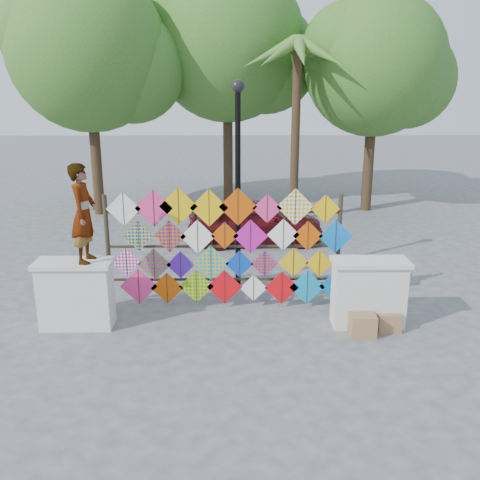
# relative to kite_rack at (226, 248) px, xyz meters

# --- Properties ---
(ground) EXTENTS (80.00, 80.00, 0.00)m
(ground) POSITION_rel_kite_rack_xyz_m (-0.06, -0.73, -1.23)
(ground) COLOR gray
(ground) RESTS_ON ground
(parapet_left) EXTENTS (1.40, 0.65, 1.28)m
(parapet_left) POSITION_rel_kite_rack_xyz_m (-2.76, -0.93, -0.58)
(parapet_left) COLOR silver
(parapet_left) RESTS_ON ground
(parapet_right) EXTENTS (1.40, 0.65, 1.28)m
(parapet_right) POSITION_rel_kite_rack_xyz_m (2.64, -0.93, -0.58)
(parapet_right) COLOR silver
(parapet_right) RESTS_ON ground
(kite_rack) EXTENTS (4.93, 0.24, 2.45)m
(kite_rack) POSITION_rel_kite_rack_xyz_m (0.00, 0.00, 0.00)
(kite_rack) COLOR #2F281A
(kite_rack) RESTS_ON ground
(tree_west) EXTENTS (5.85, 5.20, 8.01)m
(tree_west) POSITION_rel_kite_rack_xyz_m (-4.46, 8.30, 4.15)
(tree_west) COLOR #44341D
(tree_west) RESTS_ON ground
(tree_mid) EXTENTS (6.30, 5.60, 8.61)m
(tree_mid) POSITION_rel_kite_rack_xyz_m (0.05, 10.30, 4.55)
(tree_mid) COLOR #44341D
(tree_mid) RESTS_ON ground
(tree_east) EXTENTS (5.40, 4.80, 7.42)m
(tree_east) POSITION_rel_kite_rack_xyz_m (5.03, 8.80, 3.76)
(tree_east) COLOR #44341D
(tree_east) RESTS_ON ground
(palm_tree) EXTENTS (3.62, 3.62, 5.83)m
(palm_tree) POSITION_rel_kite_rack_xyz_m (2.14, 7.27, 3.72)
(palm_tree) COLOR #44341D
(palm_tree) RESTS_ON ground
(vendor_woman) EXTENTS (0.46, 0.67, 1.77)m
(vendor_woman) POSITION_rel_kite_rack_xyz_m (-2.50, -0.93, 0.94)
(vendor_woman) COLOR #99999E
(vendor_woman) RESTS_ON parapet_left
(sedan) EXTENTS (3.89, 1.75, 1.30)m
(sedan) POSITION_rel_kite_rack_xyz_m (0.75, 4.55, -0.58)
(sedan) COLOR #520E13
(sedan) RESTS_ON ground
(lamppost) EXTENTS (0.28, 0.28, 4.46)m
(lamppost) POSITION_rel_kite_rack_xyz_m (0.24, 1.27, 1.46)
(lamppost) COLOR black
(lamppost) RESTS_ON ground
(cardboard_box_near) EXTENTS (0.45, 0.40, 0.40)m
(cardboard_box_near) POSITION_rel_kite_rack_xyz_m (2.45, -1.37, -1.03)
(cardboard_box_near) COLOR #A1724E
(cardboard_box_near) RESTS_ON ground
(cardboard_box_far) EXTENTS (0.42, 0.39, 0.36)m
(cardboard_box_far) POSITION_rel_kite_rack_xyz_m (2.98, -1.15, -1.05)
(cardboard_box_far) COLOR #A1724E
(cardboard_box_far) RESTS_ON ground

